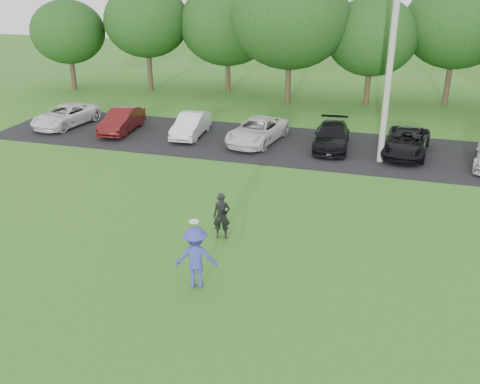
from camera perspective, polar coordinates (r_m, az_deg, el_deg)
name	(u,v)px	position (r m, az deg, el deg)	size (l,w,h in m)	color
ground	(207,277)	(16.01, -3.55, -9.02)	(100.00, 100.00, 0.00)	#357120
parking_lot	(292,145)	(27.50, 5.56, 4.96)	(32.00, 6.50, 0.03)	black
utility_pole	(391,53)	(24.75, 15.84, 14.10)	(0.28, 0.28, 10.01)	#9D9D98
frisbee_player	(196,257)	(15.14, -4.73, -6.94)	(1.35, 1.00, 2.09)	#393DA2
camera_bystander	(222,216)	(17.79, -1.97, -2.58)	(0.66, 0.52, 1.59)	black
parked_cars	(287,133)	(27.34, 5.05, 6.24)	(28.53, 5.02, 1.25)	white
tree_row	(349,27)	(35.82, 11.50, 16.84)	(42.39, 9.85, 8.64)	#38281C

